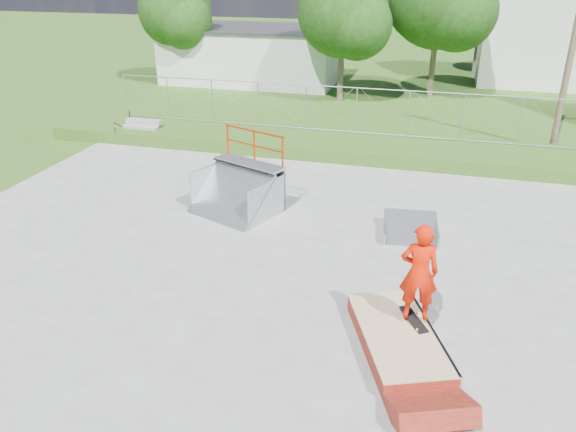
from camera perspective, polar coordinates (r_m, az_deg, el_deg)
name	(u,v)px	position (r m, az deg, el deg)	size (l,w,h in m)	color
ground	(282,276)	(13.21, -0.57, -6.12)	(120.00, 120.00, 0.00)	#365D1A
concrete_pad	(282,275)	(13.20, -0.57, -6.05)	(20.00, 16.00, 0.04)	gray
grass_berm	(351,147)	(21.65, 6.37, 7.01)	(24.00, 3.00, 0.50)	#365D1A
grind_box	(398,340)	(11.05, 11.07, -12.26)	(2.28, 3.06, 0.41)	maroon
quarter_pipe	(234,176)	(16.06, -5.51, 4.03)	(2.26, 1.92, 2.26)	#929599
flat_bank_ramp	(410,229)	(15.28, 12.34, -1.30)	(1.41, 1.50, 0.43)	#929599
skateboard	(414,320)	(11.21, 12.66, -10.24)	(0.22, 0.80, 0.02)	black
skater	(419,276)	(10.70, 13.14, -5.94)	(0.71, 0.47, 1.95)	red
concrete_stairs	(139,132)	(23.67, -14.91, 8.25)	(1.50, 1.60, 0.80)	gray
chain_link_fence	(356,111)	(22.29, 6.94, 10.57)	(20.00, 0.06, 1.80)	#93979B
utility_building_flat	(254,55)	(35.13, -3.44, 16.02)	(10.00, 6.00, 3.00)	white
gable_house	(557,15)	(37.48, 25.64, 17.94)	(8.40, 6.08, 8.94)	white
utility_pole	(573,43)	(23.48, 27.00, 15.38)	(0.24, 0.24, 8.00)	brown
tree_left_near	(347,15)	(29.26, 6.04, 19.60)	(4.76, 4.48, 6.65)	brown
tree_center	(445,1)	(30.78, 15.67, 20.27)	(5.44, 5.12, 7.60)	brown
tree_left_far	(178,14)	(34.29, -11.11, 19.52)	(4.42, 4.16, 6.18)	brown
tree_back_mid	(486,14)	(38.94, 19.43, 18.77)	(4.08, 3.84, 5.70)	brown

